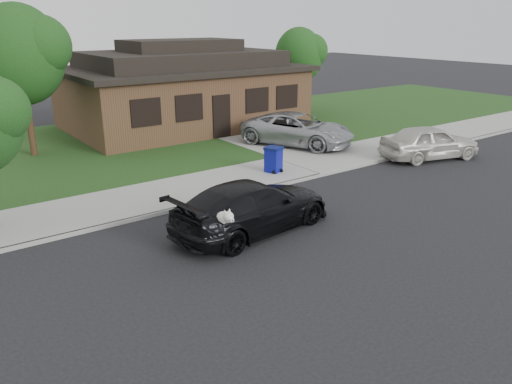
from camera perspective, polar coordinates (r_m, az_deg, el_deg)
ground at (r=14.71m, az=5.96°, el=-4.09°), size 120.00×120.00×0.00m
sidewalk at (r=18.45m, az=-4.42°, el=1.01°), size 60.00×3.00×0.12m
curb at (r=17.26m, az=-1.79°, el=-0.23°), size 60.00×0.12×0.12m
lawn at (r=25.38m, az=-14.06°, el=5.52°), size 60.00×13.00×0.13m
driveway at (r=25.71m, az=1.07°, el=6.27°), size 4.50×13.00×0.14m
sedan at (r=14.20m, az=-0.43°, el=-1.66°), size 5.26×2.69×1.47m
minivan at (r=23.80m, az=4.77°, el=7.17°), size 4.41×5.89×1.49m
white_compact at (r=23.02m, az=19.23°, el=5.41°), size 4.68×2.91×1.49m
recycling_bin at (r=19.50m, az=2.01°, el=3.77°), size 0.77×0.77×0.99m
house at (r=28.46m, az=-8.42°, el=11.54°), size 12.60×8.60×4.65m
tree_0 at (r=23.39m, az=-24.96°, el=14.22°), size 3.78×3.60×6.34m
tree_1 at (r=32.43m, az=5.22°, el=15.37°), size 3.15×3.00×5.25m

